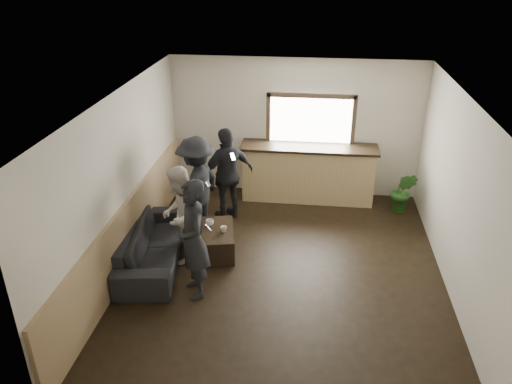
# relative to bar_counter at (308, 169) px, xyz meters

# --- Properties ---
(ground) EXTENTS (5.00, 6.00, 0.01)m
(ground) POSITION_rel_bar_counter_xyz_m (-0.30, -2.70, -0.64)
(ground) COLOR black
(room_shell) EXTENTS (5.01, 6.01, 2.80)m
(room_shell) POSITION_rel_bar_counter_xyz_m (-1.04, -2.70, 0.83)
(room_shell) COLOR silver
(room_shell) RESTS_ON ground
(bar_counter) EXTENTS (2.70, 0.68, 2.13)m
(bar_counter) POSITION_rel_bar_counter_xyz_m (0.00, 0.00, 0.00)
(bar_counter) COLOR tan
(bar_counter) RESTS_ON ground
(sofa) EXTENTS (1.14, 2.29, 0.64)m
(sofa) POSITION_rel_bar_counter_xyz_m (-2.44, -2.66, -0.32)
(sofa) COLOR black
(sofa) RESTS_ON ground
(coffee_table) EXTENTS (0.71, 1.04, 0.42)m
(coffee_table) POSITION_rel_bar_counter_xyz_m (-1.44, -2.23, -0.43)
(coffee_table) COLOR black
(coffee_table) RESTS_ON ground
(cup_a) EXTENTS (0.19, 0.19, 0.10)m
(cup_a) POSITION_rel_bar_counter_xyz_m (-1.59, -2.09, -0.16)
(cup_a) COLOR silver
(cup_a) RESTS_ON coffee_table
(cup_b) EXTENTS (0.13, 0.13, 0.10)m
(cup_b) POSITION_rel_bar_counter_xyz_m (-1.32, -2.28, -0.17)
(cup_b) COLOR silver
(cup_b) RESTS_ON coffee_table
(potted_plant) EXTENTS (0.56, 0.50, 0.85)m
(potted_plant) POSITION_rel_bar_counter_xyz_m (1.85, -0.37, -0.22)
(potted_plant) COLOR #2D6623
(potted_plant) RESTS_ON ground
(person_a) EXTENTS (0.69, 0.79, 1.83)m
(person_a) POSITION_rel_bar_counter_xyz_m (-1.55, -3.37, 0.27)
(person_a) COLOR black
(person_a) RESTS_ON ground
(person_b) EXTENTS (0.64, 0.81, 1.63)m
(person_b) POSITION_rel_bar_counter_xyz_m (-1.99, -2.51, 0.17)
(person_b) COLOR beige
(person_b) RESTS_ON ground
(person_c) EXTENTS (1.01, 1.32, 1.81)m
(person_c) POSITION_rel_bar_counter_xyz_m (-1.91, -1.61, 0.26)
(person_c) COLOR black
(person_c) RESTS_ON ground
(person_d) EXTENTS (1.10, 0.99, 1.79)m
(person_d) POSITION_rel_bar_counter_xyz_m (-1.46, -1.02, 0.25)
(person_d) COLOR black
(person_d) RESTS_ON ground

